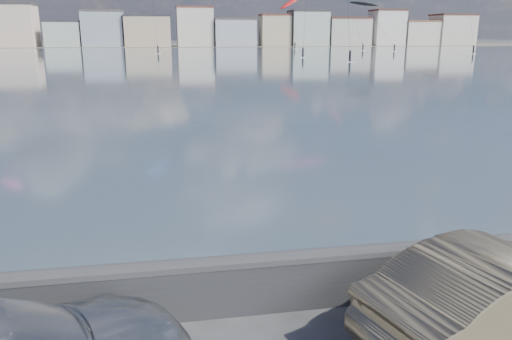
{
  "coord_description": "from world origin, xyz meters",
  "views": [
    {
      "loc": [
        -0.62,
        -5.0,
        4.71
      ],
      "look_at": [
        1.0,
        4.0,
        2.2
      ],
      "focal_mm": 35.0,
      "sensor_mm": 36.0,
      "label": 1
    }
  ],
  "objects": [
    {
      "name": "bay_water",
      "position": [
        0.0,
        91.5,
        0.01
      ],
      "size": [
        500.0,
        177.0,
        0.0
      ],
      "primitive_type": "cube",
      "color": "#374D58",
      "rests_on": "ground"
    },
    {
      "name": "car_champagne",
      "position": [
        4.42,
        1.18,
        0.8
      ],
      "size": [
        5.13,
        3.02,
        1.6
      ],
      "primitive_type": "imported",
      "rotation": [
        0.0,
        0.0,
        1.87
      ],
      "color": "tan",
      "rests_on": "ground"
    },
    {
      "name": "far_shore_strip",
      "position": [
        0.0,
        200.0,
        0.01
      ],
      "size": [
        500.0,
        60.0,
        0.0
      ],
      "primitive_type": "cube",
      "color": "#4C473D",
      "rests_on": "ground"
    },
    {
      "name": "far_buildings",
      "position": [
        1.31,
        186.0,
        6.03
      ],
      "size": [
        240.79,
        13.26,
        14.6
      ],
      "color": "gray",
      "rests_on": "ground"
    },
    {
      "name": "seawall",
      "position": [
        0.0,
        2.7,
        0.58
      ],
      "size": [
        400.0,
        0.36,
        1.08
      ],
      "color": "#28282B",
      "rests_on": "ground"
    },
    {
      "name": "kitesurfer_10",
      "position": [
        39.95,
        156.96,
        14.1
      ],
      "size": [
        9.04,
        11.02,
        17.01
      ],
      "color": "red",
      "rests_on": "ground"
    },
    {
      "name": "kitesurfer_15",
      "position": [
        55.95,
        136.15,
        12.59
      ],
      "size": [
        8.16,
        18.6,
        13.95
      ],
      "color": "black",
      "rests_on": "ground"
    }
  ]
}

